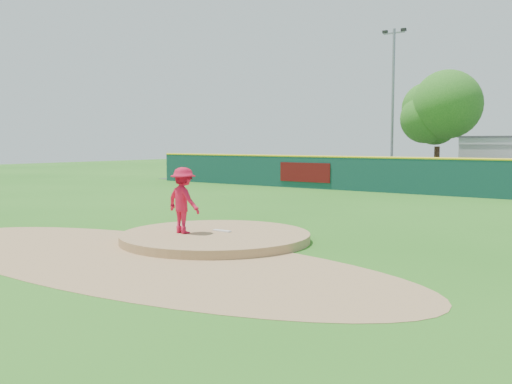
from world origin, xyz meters
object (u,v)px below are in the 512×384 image
Objects in this scene: deciduous_tree at (438,117)px; light_pole_left at (393,98)px; van at (436,176)px; playground_slide at (281,171)px; pitcher at (183,200)px.

deciduous_tree is 4.72m from light_pole_left.
playground_slide is at bearing 119.86° from van.
pitcher reaches higher than playground_slide.
van is 1.53× the size of playground_slide.
light_pole_left is (-5.30, 27.59, 4.85)m from pitcher.
light_pole_left is (6.31, 5.07, 5.22)m from playground_slide.
playground_slide is 0.27× the size of light_pole_left.
deciduous_tree reaches higher than van.
deciduous_tree is (10.31, 3.07, 3.73)m from playground_slide.
van is 0.41× the size of light_pole_left.
playground_slide is 11.39m from deciduous_tree.
light_pole_left is at bearing 38.76° from playground_slide.
van is 10.78m from playground_slide.
playground_slide is (-11.61, 22.52, -0.38)m from pitcher.
pitcher is 0.17× the size of light_pole_left.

